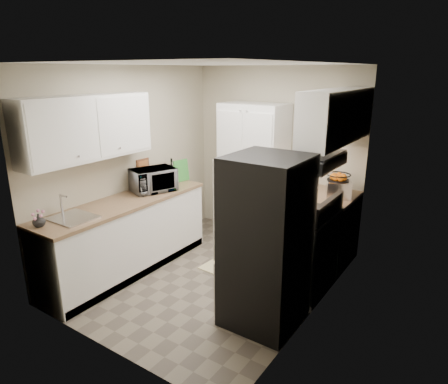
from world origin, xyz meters
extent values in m
plane|color=#665B4C|center=(0.00, 0.00, 0.00)|extent=(3.20, 3.20, 0.00)
cube|color=beige|center=(0.00, 1.60, 1.25)|extent=(2.60, 0.04, 2.50)
cube|color=beige|center=(0.00, -1.60, 1.25)|extent=(2.60, 0.04, 2.50)
cube|color=beige|center=(-1.30, 0.00, 1.25)|extent=(0.04, 3.20, 2.50)
cube|color=beige|center=(1.30, 0.00, 1.25)|extent=(0.04, 3.20, 2.50)
cube|color=white|center=(0.00, 0.00, 2.50)|extent=(2.60, 3.20, 0.04)
cube|color=white|center=(-1.13, -0.75, 1.83)|extent=(0.33, 1.60, 0.70)
cube|color=white|center=(1.13, 0.82, 1.89)|extent=(0.33, 1.55, 0.58)
cube|color=#99999E|center=(1.07, 0.39, 1.52)|extent=(0.45, 0.76, 0.13)
cube|color=#B7B7BC|center=(-0.99, -1.15, 0.93)|extent=(0.45, 0.40, 0.02)
cube|color=brown|center=(-1.29, 0.20, 1.18)|extent=(0.02, 0.22, 0.22)
cube|color=white|center=(-0.20, 1.32, 1.00)|extent=(0.90, 0.55, 2.00)
cube|color=white|center=(-0.99, -0.43, 0.44)|extent=(0.60, 2.30, 0.88)
cube|color=#846647|center=(-0.99, -0.43, 0.90)|extent=(0.63, 2.33, 0.04)
cube|color=white|center=(0.99, 1.19, 0.44)|extent=(0.60, 0.80, 0.88)
cube|color=#846647|center=(0.99, 1.19, 0.90)|extent=(0.63, 0.83, 0.04)
cube|color=#B7B7BC|center=(0.97, 0.39, 0.45)|extent=(0.64, 0.76, 0.90)
cube|color=black|center=(0.97, 0.39, 0.92)|extent=(0.66, 0.78, 0.03)
cube|color=black|center=(1.26, 0.39, 1.02)|extent=(0.06, 0.76, 0.22)
cube|color=#E29B92|center=(0.60, 0.25, 0.55)|extent=(0.01, 0.16, 0.42)
cube|color=beige|center=(0.60, 0.49, 0.55)|extent=(0.01, 0.16, 0.42)
cube|color=#B7B7BC|center=(0.94, -0.41, 0.85)|extent=(0.70, 0.72, 1.70)
imported|color=#B0B1B5|center=(-0.98, 0.08, 1.07)|extent=(0.54, 0.64, 0.30)
cylinder|color=black|center=(-1.09, 0.56, 1.07)|extent=(0.08, 0.08, 0.31)
imported|color=silver|center=(-1.08, -1.48, 0.99)|extent=(0.16, 0.16, 0.13)
cube|color=#348A33|center=(-0.99, 0.66, 1.07)|extent=(0.06, 0.25, 0.31)
cube|color=#B7B7BC|center=(1.09, 1.20, 1.03)|extent=(0.40, 0.44, 0.21)
cube|color=beige|center=(0.00, 0.46, 0.01)|extent=(0.56, 0.84, 0.01)
camera|label=1|loc=(2.58, -3.55, 2.44)|focal=32.00mm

